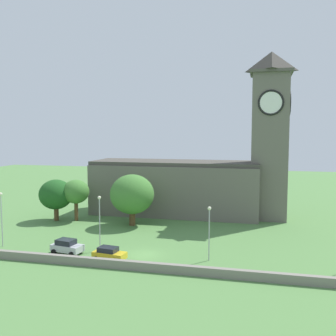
{
  "coord_description": "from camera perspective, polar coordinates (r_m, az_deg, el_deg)",
  "views": [
    {
      "loc": [
        14.28,
        -46.35,
        15.84
      ],
      "look_at": [
        0.81,
        9.72,
        10.37
      ],
      "focal_mm": 41.26,
      "sensor_mm": 36.0,
      "label": 1
    }
  ],
  "objects": [
    {
      "name": "ground_plane",
      "position": [
        64.95,
        0.4,
        -8.69
      ],
      "size": [
        200.0,
        200.0,
        0.0
      ],
      "primitive_type": "plane",
      "color": "#517F42"
    },
    {
      "name": "church",
      "position": [
        73.2,
        4.58,
        -0.95
      ],
      "size": [
        36.82,
        10.84,
        29.87
      ],
      "color": "#666056",
      "rests_on": "ground"
    },
    {
      "name": "quay_barrier",
      "position": [
        45.92,
        -5.59,
        -14.1
      ],
      "size": [
        59.59,
        0.7,
        1.03
      ],
      "primitive_type": "cube",
      "color": "gray",
      "rests_on": "ground"
    },
    {
      "name": "car_silver",
      "position": [
        52.84,
        -14.7,
        -11.14
      ],
      "size": [
        4.37,
        2.86,
        1.87
      ],
      "color": "silver",
      "rests_on": "ground"
    },
    {
      "name": "car_yellow",
      "position": [
        49.23,
        -8.69,
        -12.39
      ],
      "size": [
        4.3,
        2.55,
        1.65
      ],
      "color": "gold",
      "rests_on": "ground"
    },
    {
      "name": "streetlamp_west_end",
      "position": [
        57.83,
        -23.4,
        -5.85
      ],
      "size": [
        0.44,
        0.44,
        7.55
      ],
      "color": "#9EA0A5",
      "rests_on": "ground"
    },
    {
      "name": "streetlamp_west_mid",
      "position": [
        52.02,
        -10.08,
        -6.8
      ],
      "size": [
        0.44,
        0.44,
        7.4
      ],
      "color": "#9EA0A5",
      "rests_on": "ground"
    },
    {
      "name": "streetlamp_central",
      "position": [
        47.83,
        6.11,
        -8.29
      ],
      "size": [
        0.44,
        0.44,
        6.75
      ],
      "color": "#9EA0A5",
      "rests_on": "ground"
    },
    {
      "name": "tree_by_tower",
      "position": [
        71.51,
        -16.23,
        -3.79
      ],
      "size": [
        5.9,
        5.9,
        7.34
      ],
      "color": "brown",
      "rests_on": "ground"
    },
    {
      "name": "tree_riverside_west",
      "position": [
        70.37,
        -13.46,
        -3.45
      ],
      "size": [
        4.7,
        4.7,
        7.34
      ],
      "color": "brown",
      "rests_on": "ground"
    },
    {
      "name": "tree_riverside_east",
      "position": [
        65.33,
        -5.33,
        -3.9
      ],
      "size": [
        7.43,
        7.43,
        8.66
      ],
      "color": "brown",
      "rests_on": "ground"
    }
  ]
}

